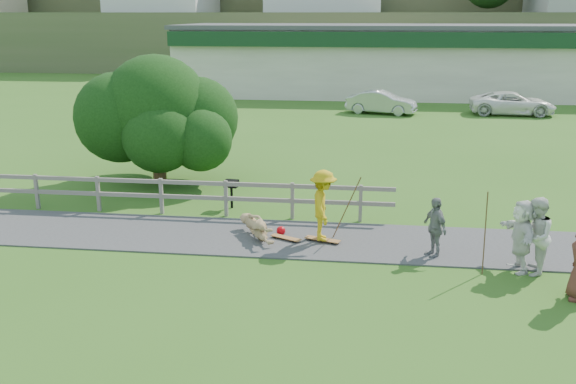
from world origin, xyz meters
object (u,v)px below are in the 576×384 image
Objects in this scene: spectator_b at (435,227)px; skater_rider at (323,209)px; skater_fallen at (257,227)px; bbq at (232,194)px; spectator_d at (521,236)px; spectator_a at (536,236)px; car_silver at (381,102)px; tree at (157,130)px; car_white at (512,103)px.

skater_rider is at bearing -130.08° from spectator_b.
skater_fallen is at bearing 79.68° from skater_rider.
skater_fallen is at bearing -57.04° from bbq.
spectator_b is 0.89× the size of spectator_d.
spectator_a is 2.05× the size of bbq.
bbq is (-4.82, -20.43, -0.24)m from car_silver.
car_silver is at bearing 178.22° from spectator_d.
tree is at bearing -151.93° from spectator_b.
car_white is 5.52× the size of bbq.
bbq is at bearing -40.69° from tree.
skater_rider is 0.31× the size of tree.
car_white is at bearing -176.89° from spectator_a.
car_silver is (-2.98, 24.54, -0.18)m from spectator_d.
spectator_b is at bearing -22.84° from bbq.
spectator_b is at bearing 166.62° from car_white.
spectator_b is at bearing -163.94° from car_silver.
car_silver is (3.54, 23.13, 0.36)m from skater_fallen.
spectator_a is 13.40m from tree.
skater_rider is at bearing -170.82° from car_silver.
tree is (-9.15, 6.24, 1.15)m from spectator_b.
car_white is (6.72, 24.43, -0.08)m from spectator_b.
spectator_b is 1.71× the size of bbq.
car_white reaches higher than skater_fallen.
spectator_b is 2.03m from spectator_d.
skater_rider is 25.65m from car_white.
skater_rider is at bearing -92.65° from spectator_a.
spectator_b reaches higher than car_white.
car_white is at bearing -28.25° from skater_rider.
tree is (-6.32, 5.62, 0.97)m from skater_rider.
bbq is at bearing -104.46° from spectator_a.
skater_rider is 1.22× the size of spectator_b.
skater_rider is 8.51m from tree.
spectator_b is at bearing -39.63° from skater_fallen.
car_silver is 7.81m from car_white.
skater_fallen is 2.99m from bbq.
spectator_d is 8.83m from bbq.
skater_fallen is 26.25m from car_white.
car_silver is 19.43m from tree.
bbq is at bearing 150.99° from car_white.
tree is (-8.08, -17.63, 1.23)m from car_silver.
spectator_a reaches higher than car_white.
bbq reaches higher than skater_fallen.
skater_fallen is 23.40m from car_silver.
skater_rider is 4.91m from spectator_d.
spectator_b reaches higher than skater_fallen.
skater_rider reaches higher than car_silver.
skater_rider reaches higher than skater_fallen.
skater_rider is 5.23m from spectator_a.
car_silver is 0.69× the size of tree.
tree reaches higher than spectator_a.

